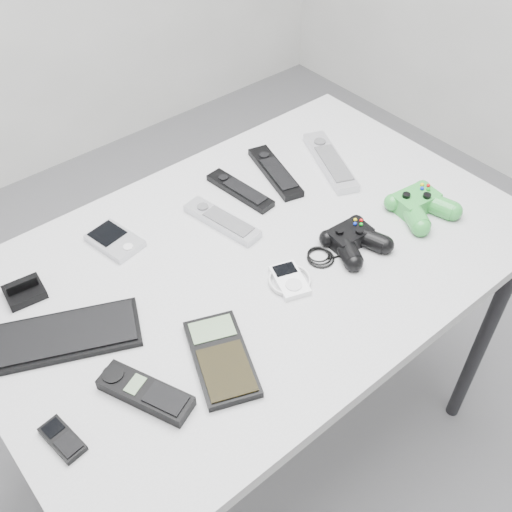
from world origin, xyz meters
TOP-DOWN VIEW (x-y plane):
  - floor at (0.00, 0.00)m, footprint 3.50×3.50m
  - desk at (-0.02, 0.04)m, footprint 1.20×0.77m
  - pda_keyboard at (-0.44, 0.09)m, footprint 0.30×0.22m
  - dock_bracket at (-0.46, 0.24)m, footprint 0.08×0.07m
  - pda at (-0.24, 0.26)m, footprint 0.10×0.13m
  - remote_silver_a at (-0.02, 0.16)m, footprint 0.09×0.20m
  - remote_black_a at (0.08, 0.22)m, footprint 0.07×0.19m
  - remote_black_b at (0.20, 0.22)m, footprint 0.11×0.22m
  - remote_silver_b at (0.33, 0.16)m, footprint 0.15×0.25m
  - mobile_phone at (-0.55, -0.10)m, footprint 0.05×0.09m
  - cordless_handset at (-0.40, -0.11)m, footprint 0.12×0.18m
  - calculator at (-0.25, -0.14)m, footprint 0.16×0.22m
  - mp3_player at (-0.02, -0.07)m, footprint 0.12×0.12m
  - controller_black at (0.16, -0.08)m, footprint 0.23×0.15m
  - controller_green at (0.36, -0.10)m, footprint 0.16×0.17m

SIDE VIEW (x-z plane):
  - floor at x=0.00m, z-range 0.00..0.00m
  - desk at x=-0.02m, z-range 0.33..1.14m
  - mobile_phone at x=-0.55m, z-range 0.81..0.82m
  - pda_keyboard at x=-0.44m, z-range 0.81..0.82m
  - mp3_player at x=-0.02m, z-range 0.81..0.82m
  - remote_black_a at x=0.08m, z-range 0.81..0.83m
  - pda at x=-0.24m, z-range 0.81..0.83m
  - calculator at x=-0.25m, z-range 0.81..0.83m
  - remote_black_b at x=0.20m, z-range 0.81..0.83m
  - remote_silver_a at x=-0.02m, z-range 0.81..0.83m
  - remote_silver_b at x=0.33m, z-range 0.81..0.83m
  - cordless_handset at x=-0.40m, z-range 0.81..0.83m
  - dock_bracket at x=-0.46m, z-range 0.81..0.85m
  - controller_black at x=0.16m, z-range 0.81..0.85m
  - controller_green at x=0.36m, z-range 0.81..0.86m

